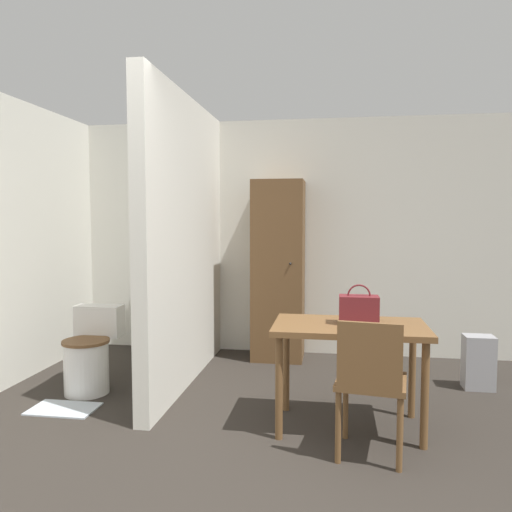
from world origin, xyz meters
The scene contains 9 objects.
wall_back centered at (0.00, 3.35, 1.25)m, with size 5.16×0.12×2.50m.
partition_wall centered at (-0.63, 2.20, 1.25)m, with size 0.12×2.18×2.50m.
dining_table centered at (0.78, 1.38, 0.63)m, with size 1.04×0.63×0.73m.
wooden_chair centered at (0.89, 0.94, 0.48)m, with size 0.47×0.47×0.86m.
toilet centered at (-1.36, 1.80, 0.31)m, with size 0.40×0.53×0.70m.
handbag centered at (0.84, 1.40, 0.83)m, with size 0.27×0.15×0.27m.
wooden_cabinet centered at (0.10, 3.04, 0.92)m, with size 0.52×0.48×1.84m.
bath_mat centered at (-1.36, 1.38, 0.01)m, with size 0.50×0.31×0.01m.
space_heater centered at (1.90, 2.36, 0.23)m, with size 0.25×0.19×0.46m.
Camera 1 is at (0.66, -2.05, 1.45)m, focal length 35.00 mm.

